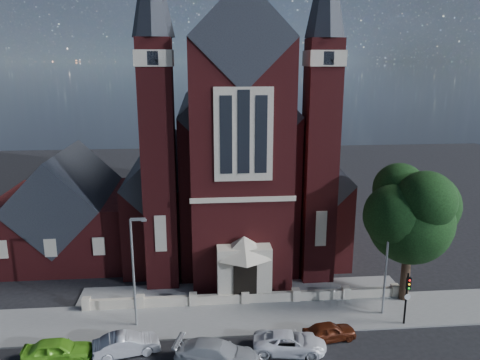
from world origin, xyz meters
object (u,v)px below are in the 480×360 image
object	(u,v)px
street_lamp_right	(388,257)
car_lime_van	(58,350)
traffic_signal	(407,292)
car_dark_red	(329,331)
car_white_suv	(290,342)
street_lamp_left	(134,266)
street_tree	(414,217)
car_silver_b	(217,354)
car_silver_a	(126,344)
church	(230,158)
parish_hall	(69,214)

from	to	relation	value
street_lamp_right	car_lime_van	bearing A→B (deg)	-171.01
traffic_signal	car_dark_red	size ratio (longest dim) A/B	1.10
street_lamp_right	car_white_suv	xyz separation A→B (m)	(-7.83, -3.91, -3.94)
street_lamp_left	car_white_suv	xyz separation A→B (m)	(10.17, -3.91, -3.94)
street_tree	car_dark_red	bearing A→B (deg)	-148.64
street_lamp_right	car_lime_van	xyz separation A→B (m)	(-22.48, -3.56, -3.87)
street_lamp_left	car_lime_van	distance (m)	6.91
car_silver_b	car_white_suv	xyz separation A→B (m)	(4.71, 1.00, -0.11)
car_lime_van	car_silver_a	xyz separation A→B (m)	(4.19, 0.32, -0.04)
car_silver_b	traffic_signal	bearing A→B (deg)	-60.51
traffic_signal	car_silver_a	distance (m)	19.37
church	car_dark_red	size ratio (longest dim) A/B	9.61
street_lamp_left	church	bearing A→B (deg)	67.34
street_tree	car_dark_red	xyz separation A→B (m)	(-7.42, -4.52, -6.34)
parish_hall	car_lime_van	distance (m)	18.22
church	street_lamp_right	size ratio (longest dim) A/B	4.31
street_lamp_left	car_silver_a	bearing A→B (deg)	-95.28
church	car_silver_b	world-z (taller)	church
street_lamp_left	car_silver_b	world-z (taller)	street_lamp_left
car_lime_van	car_silver_a	distance (m)	4.20
car_lime_van	car_silver_b	xyz separation A→B (m)	(9.95, -1.35, 0.04)
car_silver_b	car_white_suv	distance (m)	4.81
church	street_tree	size ratio (longest dim) A/B	3.26
street_lamp_left	traffic_signal	world-z (taller)	street_lamp_left
parish_hall	street_tree	bearing A→B (deg)	-23.26
parish_hall	car_lime_van	xyz separation A→B (m)	(3.61, -17.56, -3.28)
church	street_tree	world-z (taller)	church
parish_hall	car_lime_van	bearing A→B (deg)	-78.40
street_tree	car_lime_van	size ratio (longest dim) A/B	2.50
street_tree	car_lime_van	xyz separation A→B (m)	(-24.99, -5.27, -6.23)
traffic_signal	car_lime_van	xyz separation A→B (m)	(-23.39, -1.98, -1.85)
street_lamp_right	traffic_signal	distance (m)	2.71
car_silver_b	car_lime_van	bearing A→B (deg)	97.84
church	car_lime_van	size ratio (longest dim) A/B	8.17
car_white_suv	car_lime_van	bearing A→B (deg)	97.16
parish_hall	car_silver_a	distance (m)	19.20
car_lime_van	car_silver_a	bearing A→B (deg)	-88.56
parish_hall	traffic_signal	xyz separation A→B (m)	(27.00, -15.57, -1.43)
car_white_suv	car_silver_b	bearing A→B (deg)	110.52
street_tree	street_lamp_right	bearing A→B (deg)	-145.74
traffic_signal	car_silver_b	xyz separation A→B (m)	(-13.44, -3.33, -1.81)
street_lamp_left	car_silver_a	xyz separation A→B (m)	(-0.30, -3.23, -3.91)
traffic_signal	parish_hall	bearing A→B (deg)	150.02
car_silver_a	car_silver_b	bearing A→B (deg)	-119.42
street_tree	car_dark_red	size ratio (longest dim) A/B	2.95
church	street_lamp_left	distance (m)	20.84
traffic_signal	car_silver_b	world-z (taller)	traffic_signal
car_silver_b	church	bearing A→B (deg)	9.72
car_white_suv	parish_hall	bearing A→B (deg)	54.10
car_dark_red	car_white_suv	bearing A→B (deg)	100.80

